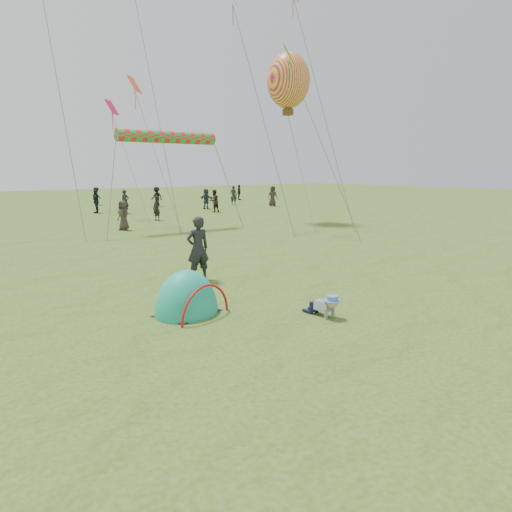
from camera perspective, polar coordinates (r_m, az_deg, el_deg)
ground at (r=10.18m, az=12.41°, el=-8.00°), size 140.00×140.00×0.00m
crawling_toddler at (r=10.31m, az=8.65°, el=-6.08°), size 0.53×0.73×0.53m
popup_tent at (r=10.59m, az=-8.61°, el=-7.12°), size 1.87×1.68×2.03m
standing_adult at (r=13.46m, az=-7.27°, el=0.92°), size 0.73×0.52×1.89m
crowd_person_0 at (r=34.97m, az=-16.04°, el=6.54°), size 0.72×0.56×1.74m
crowd_person_3 at (r=41.09m, az=-12.30°, el=7.26°), size 1.05×1.27×1.70m
crowd_person_4 at (r=25.50m, az=-16.27°, el=4.90°), size 0.67×0.87×1.59m
crowd_person_6 at (r=41.90m, az=-2.83°, el=7.58°), size 0.71×0.76×1.74m
crowd_person_7 at (r=34.92m, az=-5.26°, el=6.87°), size 0.91×0.76×1.70m
crowd_person_8 at (r=35.98m, az=-19.36°, el=6.45°), size 0.94×1.07×1.74m
crowd_person_9 at (r=44.06m, az=-19.32°, el=7.07°), size 1.20×1.09×1.62m
crowd_person_10 at (r=40.58m, az=2.09°, el=7.50°), size 1.00×0.82×1.77m
crowd_person_11 at (r=37.78m, az=-6.24°, el=7.12°), size 0.85×1.61×1.66m
crowd_person_12 at (r=29.74m, az=-12.31°, el=5.86°), size 0.54×0.67×1.58m
crowd_person_14 at (r=48.64m, az=-2.12°, el=7.96°), size 0.69×1.02×1.61m
balloon_kite at (r=29.24m, az=4.06°, el=20.67°), size 2.59×2.59×3.63m
rainbow_tube_kite at (r=25.23m, az=-10.97°, el=14.38°), size 5.60×0.64×0.64m
diamond_kite_0 at (r=32.62m, az=-17.58°, el=17.30°), size 1.17×1.17×0.96m
diamond_kite_1 at (r=28.55m, az=-14.96°, el=20.01°), size 1.18×1.18×0.96m
diamond_kite_3 at (r=24.69m, az=4.14°, el=23.80°), size 1.18×1.18×0.96m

